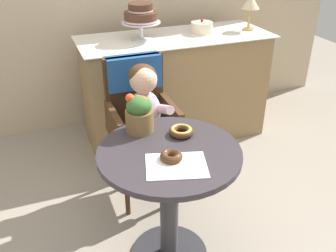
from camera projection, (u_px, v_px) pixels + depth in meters
cafe_table at (169, 185)px, 1.96m from camera, size 0.72×0.72×0.72m
wicker_chair at (139, 106)px, 2.48m from camera, size 0.42×0.45×0.95m
seated_child at (146, 110)px, 2.34m from camera, size 0.27×0.32×0.73m
paper_napkin at (176, 166)px, 1.74m from camera, size 0.33×0.29×0.00m
donut_front at (171, 156)px, 1.77m from camera, size 0.11×0.11×0.04m
donut_mid at (181, 131)px, 1.98m from camera, size 0.13×0.13×0.04m
flower_vase at (139, 113)px, 1.98m from camera, size 0.15×0.15×0.21m
display_counter at (175, 88)px, 3.22m from camera, size 1.56×0.62×0.90m
tiered_cake_stand at (141, 16)px, 2.83m from camera, size 0.30×0.30×0.28m
round_layer_cake at (202, 27)px, 3.07m from camera, size 0.18×0.18×0.11m
table_lamp at (251, 3)px, 3.07m from camera, size 0.15×0.15×0.28m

